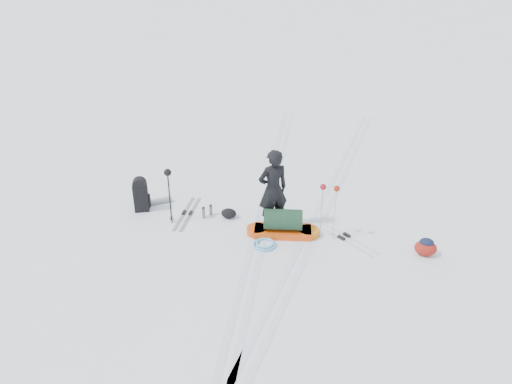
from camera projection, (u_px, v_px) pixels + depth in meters
The scene contains 13 objects.
ground at pixel (259, 235), 11.35m from camera, with size 200.00×200.00×0.00m, color white.
ski_tracks at pixel (291, 218), 12.00m from camera, with size 3.38×17.97×0.01m.
skier at pixel (273, 190), 11.22m from camera, with size 0.71×0.47×1.95m, color black.
pulk_sled at pixel (283, 225), 11.25m from camera, with size 1.70×0.71×0.63m.
expedition_rucksack at pixel (143, 195), 12.22m from camera, with size 0.79×0.83×0.89m.
ski_poles_black at pixel (168, 179), 11.35m from camera, with size 0.17×0.18×1.39m.
ski_poles_silver at pixel (329, 194), 10.74m from camera, with size 0.42×0.15×1.33m.
touring_skis_grey at pixel (187, 213), 12.20m from camera, with size 0.31×1.67×0.06m.
touring_skis_white at pixel (344, 237), 11.23m from camera, with size 1.58×1.35×0.07m.
rope_coil at pixel (265, 244), 10.96m from camera, with size 0.68×0.68×0.06m.
small_daypack at pixel (426, 247), 10.56m from camera, with size 0.52×0.42×0.40m.
thermos_pair at pixel (207, 211), 12.04m from camera, with size 0.21×0.27×0.30m.
stuff_sack at pixel (229, 213), 12.00m from camera, with size 0.44×0.38×0.23m.
Camera 1 is at (1.88, -9.46, 6.06)m, focal length 35.00 mm.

